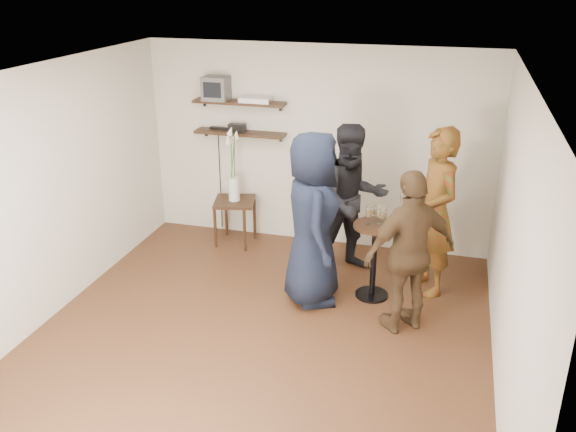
% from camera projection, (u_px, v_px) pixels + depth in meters
% --- Properties ---
extents(room, '(4.58, 5.08, 2.68)m').
position_uv_depth(room, '(256.00, 219.00, 5.60)').
color(room, '#442815').
rests_on(room, ground).
extents(shelf_upper, '(1.20, 0.25, 0.04)m').
position_uv_depth(shelf_upper, '(239.00, 102.00, 7.76)').
color(shelf_upper, black).
rests_on(shelf_upper, room).
extents(shelf_lower, '(1.20, 0.25, 0.04)m').
position_uv_depth(shelf_lower, '(240.00, 133.00, 7.91)').
color(shelf_lower, black).
rests_on(shelf_lower, room).
extents(crt_monitor, '(0.32, 0.30, 0.30)m').
position_uv_depth(crt_monitor, '(217.00, 88.00, 7.77)').
color(crt_monitor, '#59595B').
rests_on(crt_monitor, shelf_upper).
extents(dvd_deck, '(0.40, 0.24, 0.06)m').
position_uv_depth(dvd_deck, '(256.00, 100.00, 7.68)').
color(dvd_deck, silver).
rests_on(dvd_deck, shelf_upper).
extents(radio, '(0.22, 0.10, 0.10)m').
position_uv_depth(radio, '(237.00, 128.00, 7.89)').
color(radio, black).
rests_on(radio, shelf_lower).
extents(power_strip, '(0.30, 0.05, 0.03)m').
position_uv_depth(power_strip, '(221.00, 128.00, 8.01)').
color(power_strip, black).
rests_on(power_strip, shelf_lower).
extents(side_table, '(0.62, 0.62, 0.61)m').
position_uv_depth(side_table, '(235.00, 207.00, 8.03)').
color(side_table, black).
rests_on(side_table, room).
extents(vase_lilies, '(0.20, 0.20, 1.01)m').
position_uv_depth(vase_lilies, '(233.00, 177.00, 7.87)').
color(vase_lilies, silver).
rests_on(vase_lilies, side_table).
extents(drinks_table, '(0.48, 0.48, 0.88)m').
position_uv_depth(drinks_table, '(374.00, 251.00, 6.68)').
color(drinks_table, black).
rests_on(drinks_table, room).
extents(wine_glass_fl, '(0.07, 0.07, 0.21)m').
position_uv_depth(wine_glass_fl, '(369.00, 212.00, 6.51)').
color(wine_glass_fl, silver).
rests_on(wine_glass_fl, drinks_table).
extents(wine_glass_fr, '(0.07, 0.07, 0.21)m').
position_uv_depth(wine_glass_fr, '(383.00, 214.00, 6.46)').
color(wine_glass_fr, silver).
rests_on(wine_glass_fr, drinks_table).
extents(wine_glass_bl, '(0.06, 0.06, 0.19)m').
position_uv_depth(wine_glass_bl, '(376.00, 211.00, 6.58)').
color(wine_glass_bl, silver).
rests_on(wine_glass_bl, drinks_table).
extents(wine_glass_br, '(0.07, 0.07, 0.21)m').
position_uv_depth(wine_glass_br, '(380.00, 212.00, 6.51)').
color(wine_glass_br, silver).
rests_on(wine_glass_br, drinks_table).
extents(person_plaid, '(0.74, 0.83, 1.91)m').
position_uv_depth(person_plaid, '(435.00, 212.00, 6.68)').
color(person_plaid, '#A71C13').
rests_on(person_plaid, room).
extents(person_dark, '(1.11, 1.05, 1.82)m').
position_uv_depth(person_dark, '(352.00, 200.00, 7.16)').
color(person_dark, black).
rests_on(person_dark, room).
extents(person_navy, '(0.89, 1.09, 1.92)m').
position_uv_depth(person_navy, '(312.00, 219.00, 6.48)').
color(person_navy, black).
rests_on(person_navy, room).
extents(person_brown, '(1.04, 0.93, 1.69)m').
position_uv_depth(person_brown, '(410.00, 253.00, 5.98)').
color(person_brown, '#4C3520').
rests_on(person_brown, room).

